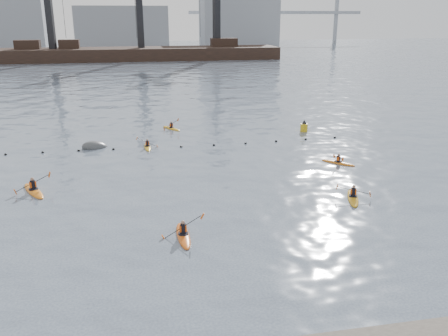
# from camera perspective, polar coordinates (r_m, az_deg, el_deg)

# --- Properties ---
(ground) EXTENTS (400.00, 400.00, 0.00)m
(ground) POSITION_cam_1_polar(r_m,az_deg,el_deg) (22.40, -1.57, -12.77)
(ground) COLOR #3D4658
(ground) RESTS_ON ground
(float_line) EXTENTS (33.24, 0.73, 0.24)m
(float_line) POSITION_cam_1_polar(r_m,az_deg,el_deg) (43.15, -7.19, 2.53)
(float_line) COLOR black
(float_line) RESTS_ON ground
(barge_pier) EXTENTS (72.00, 19.30, 29.50)m
(barge_pier) POSITION_cam_1_polar(r_m,az_deg,el_deg) (129.37, -9.99, 13.54)
(barge_pier) COLOR black
(barge_pier) RESTS_ON ground
(skyline) EXTENTS (141.00, 28.00, 22.00)m
(skyline) POSITION_cam_1_polar(r_m,az_deg,el_deg) (169.36, -9.64, 17.06)
(skyline) COLOR gray
(skyline) RESTS_ON ground
(kayaker_0) EXTENTS (2.35, 3.34, 1.39)m
(kayaker_0) POSITION_cam_1_polar(r_m,az_deg,el_deg) (25.95, -4.92, -8.01)
(kayaker_0) COLOR #C85312
(kayaker_0) RESTS_ON ground
(kayaker_1) EXTENTS (2.13, 3.32, 1.06)m
(kayaker_1) POSITION_cam_1_polar(r_m,az_deg,el_deg) (32.07, 15.25, -3.39)
(kayaker_1) COLOR #C28B16
(kayaker_1) RESTS_ON ground
(kayaker_2) EXTENTS (2.31, 3.59, 1.32)m
(kayaker_2) POSITION_cam_1_polar(r_m,az_deg,el_deg) (34.58, -21.93, -2.49)
(kayaker_2) COLOR orange
(kayaker_2) RESTS_ON ground
(kayaker_3) EXTENTS (1.98, 2.84, 1.16)m
(kayaker_3) POSITION_cam_1_polar(r_m,az_deg,el_deg) (43.27, -9.19, 2.56)
(kayaker_3) COLOR gold
(kayaker_3) RESTS_ON ground
(kayaker_4) EXTENTS (2.34, 2.49, 1.10)m
(kayaker_4) POSITION_cam_1_polar(r_m,az_deg,el_deg) (39.25, 13.58, 0.67)
(kayaker_4) COLOR #C56612
(kayaker_4) RESTS_ON ground
(kayaker_5) EXTENTS (1.97, 2.74, 1.10)m
(kayaker_5) POSITION_cam_1_polar(r_m,az_deg,el_deg) (50.08, -6.35, 4.80)
(kayaker_5) COLOR gold
(kayaker_5) RESTS_ON ground
(mooring_buoy) EXTENTS (2.88, 2.12, 1.66)m
(mooring_buoy) POSITION_cam_1_polar(r_m,az_deg,el_deg) (44.25, -15.24, 2.38)
(mooring_buoy) COLOR #373A3C
(mooring_buoy) RESTS_ON ground
(nav_buoy) EXTENTS (0.75, 0.75, 1.36)m
(nav_buoy) POSITION_cam_1_polar(r_m,az_deg,el_deg) (49.31, 9.60, 4.83)
(nav_buoy) COLOR gold
(nav_buoy) RESTS_ON ground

